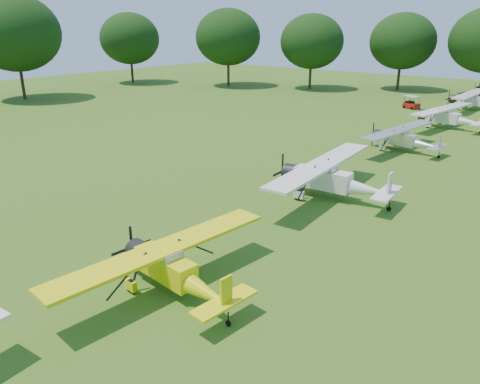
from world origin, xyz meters
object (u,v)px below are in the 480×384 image
(aircraft_2, at_px, (173,267))
(aircraft_6, at_px, (476,100))
(aircraft_4, at_px, (404,138))
(golf_cart, at_px, (411,104))
(aircraft_5, at_px, (448,116))
(aircraft_3, at_px, (331,177))

(aircraft_2, bearing_deg, aircraft_6, 97.27)
(aircraft_4, bearing_deg, aircraft_6, 96.98)
(aircraft_2, xyz_separation_m, golf_cart, (-7.86, 50.22, -0.66))
(aircraft_4, relative_size, aircraft_5, 0.91)
(aircraft_4, distance_m, golf_cart, 23.03)
(aircraft_6, bearing_deg, aircraft_5, -86.75)
(aircraft_2, distance_m, aircraft_6, 54.18)
(aircraft_3, xyz_separation_m, golf_cart, (-7.63, 36.28, -0.86))
(aircraft_6, height_order, golf_cart, aircraft_6)
(aircraft_2, height_order, golf_cart, aircraft_2)
(aircraft_2, relative_size, golf_cart, 4.83)
(aircraft_5, relative_size, aircraft_6, 0.99)
(aircraft_6, bearing_deg, golf_cart, -148.52)
(aircraft_6, distance_m, golf_cart, 7.91)
(aircraft_3, bearing_deg, aircraft_4, 88.32)
(aircraft_3, distance_m, aircraft_6, 40.23)
(aircraft_4, height_order, golf_cart, aircraft_4)
(aircraft_5, xyz_separation_m, golf_cart, (-7.26, 9.70, -0.76))
(aircraft_5, bearing_deg, golf_cart, 135.88)
(aircraft_3, bearing_deg, aircraft_2, -93.17)
(aircraft_3, height_order, golf_cart, aircraft_3)
(aircraft_4, xyz_separation_m, aircraft_5, (0.24, 12.23, 0.12))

